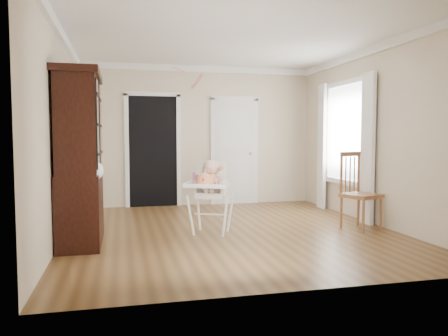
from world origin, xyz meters
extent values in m
plane|color=#54391D|center=(0.00, 0.00, 0.00)|extent=(5.00, 5.00, 0.00)
plane|color=white|center=(0.00, 0.00, 2.70)|extent=(5.00, 5.00, 0.00)
plane|color=beige|center=(0.00, 2.50, 1.35)|extent=(4.50, 0.00, 4.50)
plane|color=beige|center=(-2.25, 0.00, 1.35)|extent=(0.00, 5.00, 5.00)
plane|color=beige|center=(2.25, 0.00, 1.35)|extent=(0.00, 5.00, 5.00)
cube|color=black|center=(-0.90, 2.48, 1.05)|extent=(0.90, 0.03, 2.10)
cube|color=white|center=(-1.39, 2.48, 1.05)|extent=(0.08, 0.05, 2.18)
cube|color=white|center=(-0.41, 2.48, 1.05)|extent=(0.08, 0.05, 2.18)
cube|color=white|center=(-0.90, 2.48, 2.14)|extent=(1.06, 0.05, 0.08)
cube|color=white|center=(0.70, 2.48, 1.02)|extent=(0.80, 0.05, 2.05)
cube|color=white|center=(0.26, 2.48, 1.02)|extent=(0.08, 0.05, 2.13)
cube|color=white|center=(1.14, 2.48, 1.02)|extent=(0.08, 0.05, 2.13)
sphere|color=gold|center=(1.02, 2.44, 1.00)|extent=(0.06, 0.06, 0.06)
cube|color=white|center=(2.23, 0.80, 1.40)|extent=(0.02, 1.20, 1.60)
cube|color=white|center=(2.21, 0.80, 2.24)|extent=(0.06, 1.36, 0.08)
cube|color=white|center=(2.15, 0.02, 1.15)|extent=(0.08, 0.28, 2.30)
cube|color=white|center=(2.15, 1.58, 1.15)|extent=(0.08, 0.28, 2.30)
cylinder|color=white|center=(-0.60, -0.21, 0.27)|extent=(0.15, 0.09, 0.58)
cylinder|color=white|center=(-0.18, -0.40, 0.27)|extent=(0.09, 0.15, 0.58)
cylinder|color=white|center=(-0.43, 0.18, 0.27)|extent=(0.09, 0.15, 0.58)
cylinder|color=white|center=(0.00, -0.01, 0.27)|extent=(0.15, 0.09, 0.58)
cylinder|color=white|center=(-0.32, -0.15, 0.27)|extent=(0.42, 0.20, 0.02)
cube|color=silver|center=(-0.30, -0.11, 0.54)|extent=(0.48, 0.47, 0.08)
cube|color=silver|center=(-0.47, -0.03, 0.65)|extent=(0.17, 0.32, 0.18)
cube|color=silver|center=(-0.13, -0.18, 0.65)|extent=(0.17, 0.32, 0.18)
cube|color=silver|center=(-0.24, 0.04, 0.77)|extent=(0.36, 0.21, 0.43)
cube|color=white|center=(-0.40, -0.32, 0.69)|extent=(0.66, 0.58, 0.03)
cube|color=white|center=(-0.48, -0.50, 0.71)|extent=(0.51, 0.25, 0.04)
ellipsoid|color=beige|center=(-0.29, -0.08, 0.69)|extent=(0.28, 0.26, 0.28)
sphere|color=beige|center=(-0.29, -0.08, 0.91)|extent=(0.26, 0.26, 0.19)
sphere|color=red|center=(-0.32, -0.13, 0.75)|extent=(0.14, 0.14, 0.14)
sphere|color=red|center=(-0.35, -0.15, 0.87)|extent=(0.07, 0.07, 0.07)
sphere|color=red|center=(-0.19, -0.21, 0.91)|extent=(0.07, 0.07, 0.07)
cylinder|color=silver|center=(-0.43, -0.34, 0.71)|extent=(0.30, 0.30, 0.01)
cylinder|color=red|center=(-0.43, -0.34, 0.77)|extent=(0.23, 0.23, 0.13)
cylinder|color=#F2E08C|center=(-0.42, -0.37, 0.83)|extent=(0.10, 0.10, 0.02)
cylinder|color=pink|center=(-0.52, -0.14, 0.76)|extent=(0.08, 0.08, 0.12)
cylinder|color=#AC6FC2|center=(-0.52, -0.14, 0.84)|extent=(0.08, 0.08, 0.03)
cone|color=#AC6FC2|center=(-0.52, -0.14, 0.88)|extent=(0.03, 0.03, 0.04)
cube|color=black|center=(-1.99, -0.28, 0.44)|extent=(0.49, 1.18, 0.88)
cube|color=black|center=(-1.99, -0.28, 1.47)|extent=(0.45, 1.18, 1.18)
cube|color=black|center=(-1.75, -0.58, 1.47)|extent=(0.02, 0.51, 1.03)
cube|color=black|center=(-1.75, 0.01, 1.47)|extent=(0.02, 0.51, 1.03)
cube|color=black|center=(-1.99, -0.28, 2.08)|extent=(0.53, 1.25, 0.08)
ellipsoid|color=white|center=(-1.79, -0.63, 0.93)|extent=(0.20, 0.16, 0.22)
cube|color=brown|center=(1.85, -0.32, 0.48)|extent=(0.59, 0.59, 0.05)
cylinder|color=brown|center=(1.74, -0.57, 0.24)|extent=(0.04, 0.04, 0.48)
cylinder|color=brown|center=(2.10, -0.43, 0.24)|extent=(0.04, 0.04, 0.48)
cylinder|color=brown|center=(1.60, -0.21, 0.24)|extent=(0.04, 0.04, 0.48)
cylinder|color=brown|center=(1.96, -0.07, 0.24)|extent=(0.04, 0.04, 0.48)
cylinder|color=brown|center=(1.60, -0.20, 0.80)|extent=(0.04, 0.04, 0.62)
cylinder|color=brown|center=(1.96, -0.06, 0.80)|extent=(0.04, 0.04, 0.62)
cube|color=brown|center=(1.78, -0.13, 1.08)|extent=(0.40, 0.19, 0.06)
camera|label=1|loc=(-1.49, -5.92, 1.32)|focal=35.00mm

